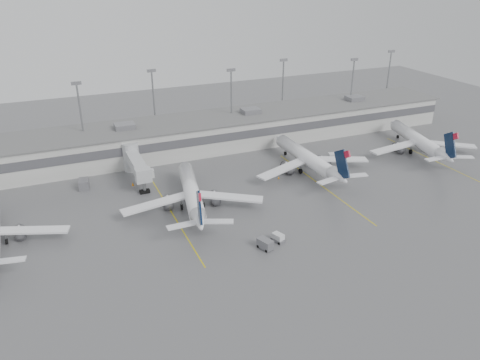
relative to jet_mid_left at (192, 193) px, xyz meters
name	(u,v)px	position (x,y,z in m)	size (l,w,h in m)	color
ground	(309,257)	(12.89, -25.38, -3.29)	(260.00, 260.00, 0.00)	#515153
terminal	(200,133)	(12.88, 32.60, 0.88)	(152.00, 17.00, 9.45)	#AEADA8
light_masts	(193,100)	(12.89, 38.37, 8.74)	(142.40, 8.00, 20.60)	gray
jet_bridge_right	(134,161)	(-7.61, 20.34, 0.58)	(4.00, 17.20, 7.00)	#ADB0B2
stand_markings	(252,199)	(12.89, -1.38, -3.28)	(105.25, 40.00, 0.01)	#C7B50B
jet_mid_left	(192,193)	(0.00, 0.00, 0.00)	(28.60, 32.37, 10.58)	white
jet_mid_right	(308,158)	(31.77, 7.08, 0.09)	(29.98, 33.56, 10.87)	white
jet_far_right	(419,141)	(65.46, 6.44, 0.05)	(28.77, 32.65, 10.75)	white
baggage_tug	(278,238)	(10.29, -18.78, -2.67)	(2.28, 2.83, 1.59)	silver
baggage_cart	(265,244)	(7.09, -19.98, -2.33)	(2.52, 3.25, 1.84)	slate
gse_uld_b	(149,174)	(-4.88, 18.69, -2.37)	(2.60, 1.73, 1.84)	silver
gse_uld_c	(334,157)	(41.47, 10.41, -2.32)	(2.73, 1.82, 1.93)	silver
gse_loader	(84,184)	(-19.63, 18.29, -2.23)	(2.12, 3.39, 2.12)	slate
cone_b	(133,184)	(-9.29, 15.47, -2.89)	(0.49, 0.49, 0.78)	orange
cone_c	(279,178)	(23.14, 5.76, -2.98)	(0.39, 0.39, 0.62)	orange
cone_d	(405,146)	(64.78, 10.64, -2.96)	(0.41, 0.41, 0.65)	orange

